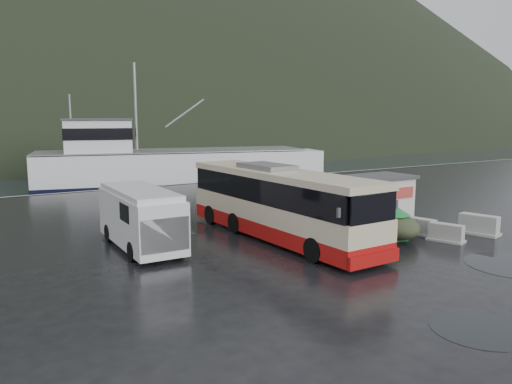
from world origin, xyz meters
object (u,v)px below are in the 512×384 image
waste_bin_left (371,239)px  jersey_barrier_a (419,234)px  coach_bus (278,238)px  white_van (142,247)px  jersey_barrier_c (478,234)px  ticket_kiosk (380,221)px  dome_tent (392,238)px  waste_bin_right (390,239)px  fishing_trawler (174,173)px  jersey_barrier_b (446,241)px

waste_bin_left → jersey_barrier_a: size_ratio=0.98×
coach_bus → waste_bin_left: coach_bus is taller
coach_bus → jersey_barrier_a: 6.41m
white_van → jersey_barrier_c: (13.74, -5.67, 0.00)m
coach_bus → waste_bin_left: size_ratio=7.77×
white_van → ticket_kiosk: 12.08m
waste_bin_left → dome_tent: waste_bin_left is taller
waste_bin_left → ticket_kiosk: (3.02, 2.51, 0.00)m
dome_tent → ticket_kiosk: bearing=52.7°
dome_tent → waste_bin_right: bearing=-167.2°
jersey_barrier_a → waste_bin_left: bearing=167.4°
white_van → dome_tent: bearing=-22.4°
waste_bin_right → fishing_trawler: (1.70, 28.74, 0.00)m
white_van → coach_bus: bearing=-14.6°
white_van → ticket_kiosk: size_ratio=1.93×
coach_bus → jersey_barrier_c: (8.11, -4.10, 0.00)m
dome_tent → jersey_barrier_c: dome_tent is taller
waste_bin_left → dome_tent: (0.79, -0.42, 0.00)m
waste_bin_right → jersey_barrier_b: size_ratio=1.04×
waste_bin_left → white_van: bearing=157.1°
white_van → jersey_barrier_c: size_ratio=3.29×
white_van → waste_bin_right: (9.68, -4.25, 0.00)m
dome_tent → jersey_barrier_c: size_ratio=1.63×
white_van → dome_tent: (9.78, -4.22, 0.00)m
ticket_kiosk → jersey_barrier_c: 4.70m
coach_bus → ticket_kiosk: coach_bus is taller
dome_tent → white_van: bearing=156.6°
waste_bin_right → jersey_barrier_a: 1.72m
coach_bus → jersey_barrier_b: size_ratio=7.54×
dome_tent → jersey_barrier_a: bearing=-4.2°
dome_tent → fishing_trawler: (1.60, 28.71, 0.00)m
waste_bin_left → jersey_barrier_a: 2.47m
white_van → waste_bin_left: 9.76m
coach_bus → jersey_barrier_a: size_ratio=7.62×
waste_bin_left → fishing_trawler: 28.39m
jersey_barrier_c → waste_bin_left: bearing=158.5°
waste_bin_left → waste_bin_right: size_ratio=0.93×
coach_bus → ticket_kiosk: (6.39, 0.27, 0.00)m
jersey_barrier_c → fishing_trawler: (-2.35, 30.16, 0.00)m
jersey_barrier_a → fishing_trawler: bearing=90.0°
jersey_barrier_a → jersey_barrier_b: 1.41m
jersey_barrier_b → dome_tent: bearing=136.6°
waste_bin_right → fishing_trawler: fishing_trawler is taller
jersey_barrier_c → jersey_barrier_a: bearing=150.3°
coach_bus → waste_bin_left: 4.04m
coach_bus → white_van: 5.84m
ticket_kiosk → jersey_barrier_c: ticket_kiosk is taller
white_van → fishing_trawler: size_ratio=0.20×
white_van → jersey_barrier_a: (11.41, -4.34, 0.00)m
white_van → waste_bin_left: size_ratio=3.99×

